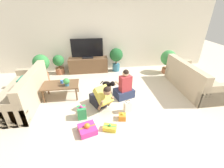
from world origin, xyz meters
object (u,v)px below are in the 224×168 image
at_px(potted_plant_corner_right, 168,59).
at_px(gift_box_c, 82,112).
at_px(tv, 87,50).
at_px(gift_bag_a, 128,107).
at_px(tv_console, 88,65).
at_px(potted_plant_corner_left, 42,65).
at_px(gift_box_b, 110,128).
at_px(gift_box_a, 87,129).
at_px(coffee_table, 61,86).
at_px(sofa_left, 24,93).
at_px(potted_plant_back_right, 116,57).
at_px(gift_box_d, 122,117).
at_px(dog, 109,84).
at_px(person_sitting, 124,88).
at_px(tabletop_plant, 66,82).
at_px(mug, 62,82).
at_px(person_kneeling, 101,97).
at_px(potted_plant_back_left, 59,63).
at_px(sofa_right, 191,80).

xyz_separation_m(potted_plant_corner_right, gift_box_c, (-3.17, -2.26, -0.40)).
bearing_deg(tv, gift_bag_a, -70.41).
xyz_separation_m(tv_console, potted_plant_corner_right, (3.02, -0.50, 0.27)).
relative_size(potted_plant_corner_left, gift_box_b, 2.97).
relative_size(gift_box_a, gift_bag_a, 1.39).
relative_size(tv_console, gift_bag_a, 4.67).
bearing_deg(coffee_table, sofa_left, -169.65).
xyz_separation_m(potted_plant_back_right, gift_box_a, (-1.12, -3.18, -0.51)).
height_order(gift_box_c, gift_box_d, gift_box_c).
bearing_deg(dog, tv, 46.52).
relative_size(coffee_table, potted_plant_corner_right, 1.12).
bearing_deg(person_sitting, dog, -64.73).
bearing_deg(gift_box_a, tv, 89.53).
xyz_separation_m(tv_console, gift_box_a, (-0.03, -3.23, -0.21)).
bearing_deg(sofa_left, gift_bag_a, 73.81).
xyz_separation_m(sofa_left, potted_plant_corner_right, (4.70, 1.43, 0.24)).
relative_size(sofa_left, gift_box_b, 6.19).
xyz_separation_m(tv_console, tv, (0.00, 0.00, 0.61)).
xyz_separation_m(tv_console, gift_box_c, (-0.16, -2.76, -0.13)).
relative_size(potted_plant_back_right, tabletop_plant, 4.10).
xyz_separation_m(person_sitting, mug, (-1.74, 0.31, 0.16)).
relative_size(tv_console, tv, 1.27).
relative_size(person_sitting, tabletop_plant, 3.90).
distance_m(tv_console, gift_box_c, 2.77).
bearing_deg(gift_box_b, person_kneeling, 98.15).
relative_size(potted_plant_back_left, tabletop_plant, 3.32).
bearing_deg(potted_plant_corner_left, gift_box_d, -45.36).
relative_size(gift_box_d, tabletop_plant, 0.92).
xyz_separation_m(person_kneeling, gift_box_b, (0.11, -0.79, -0.27)).
distance_m(potted_plant_back_left, person_kneeling, 2.79).
bearing_deg(potted_plant_corner_left, sofa_right, -14.67).
height_order(tv_console, potted_plant_corner_right, potted_plant_corner_right).
xyz_separation_m(person_kneeling, mug, (-1.06, 0.75, 0.13)).
bearing_deg(mug, gift_bag_a, -30.69).
bearing_deg(gift_box_b, dog, 84.21).
relative_size(coffee_table, potted_plant_back_right, 1.08).
height_order(potted_plant_corner_right, person_sitting, potted_plant_corner_right).
bearing_deg(tv_console, gift_bag_a, -70.41).
xyz_separation_m(person_sitting, gift_box_a, (-1.05, -1.22, -0.23)).
height_order(tv, potted_plant_back_left, tv).
distance_m(sofa_right, gift_box_a, 3.49).
xyz_separation_m(sofa_left, tv, (1.68, 1.94, 0.58)).
bearing_deg(tabletop_plant, gift_bag_a, -28.49).
height_order(gift_box_a, gift_box_d, gift_box_a).
bearing_deg(potted_plant_corner_right, gift_box_a, -138.14).
bearing_deg(potted_plant_back_left, sofa_left, -107.40).
xyz_separation_m(person_kneeling, gift_box_c, (-0.49, -0.31, -0.18)).
height_order(potted_plant_corner_left, gift_box_c, potted_plant_corner_left).
bearing_deg(tabletop_plant, sofa_left, -176.86).
distance_m(person_kneeling, tabletop_plant, 1.09).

